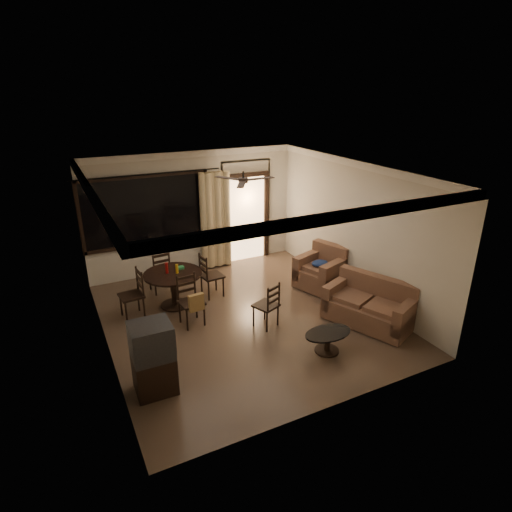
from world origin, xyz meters
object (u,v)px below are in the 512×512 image
dining_chair_south (192,310)px  dining_table (173,280)px  dining_chair_north (160,279)px  tv_cabinet (153,358)px  coffee_table (328,339)px  armchair (322,271)px  dining_chair_west (133,303)px  sofa (370,306)px  dining_chair_east (212,283)px  side_chair (266,313)px

dining_chair_south → dining_table: bearing=89.9°
dining_chair_north → tv_cabinet: size_ratio=0.87×
dining_chair_north → coffee_table: dining_chair_north is taller
armchair → coffee_table: armchair is taller
tv_cabinet → coffee_table: 2.83m
dining_chair_west → coffee_table: (2.64, -2.62, -0.04)m
tv_cabinet → sofa: 4.07m
tv_cabinet → dining_chair_east: bearing=54.6°
coffee_table → side_chair: 1.29m
sofa → coffee_table: 1.34m
coffee_table → sofa: bearing=18.9°
dining_chair_east → dining_chair_west: bearing=90.0°
dining_chair_west → dining_chair_north: bearing=133.2°
sofa → dining_chair_south: bearing=132.1°
dining_chair_south → dining_chair_west: bearing=134.3°
dining_chair_west → tv_cabinet: tv_cabinet is taller
dining_table → tv_cabinet: bearing=-112.6°
dining_chair_north → coffee_table: (1.88, -3.48, -0.04)m
tv_cabinet → dining_chair_south: bearing=56.0°
sofa → dining_chair_west: bearing=128.1°
sofa → armchair: size_ratio=1.55×
dining_chair_east → dining_chair_north: same height
dining_chair_east → coffee_table: bearing=-166.2°
coffee_table → side_chair: side_chair is taller
tv_cabinet → coffee_table: tv_cabinet is taller
dining_table → tv_cabinet: tv_cabinet is taller
dining_chair_east → tv_cabinet: 3.08m
dining_table → dining_chair_south: (0.08, -0.85, -0.26)m
dining_table → dining_chair_west: bearing=-174.3°
dining_chair_north → dining_chair_east: bearing=136.8°
dining_chair_west → dining_chair_south: same height
tv_cabinet → armchair: bearing=24.4°
side_chair → tv_cabinet: bearing=-1.6°
dining_chair_east → dining_chair_north: 1.15m
dining_chair_west → sofa: size_ratio=0.54×
sofa → side_chair: size_ratio=1.99×
dining_chair_north → armchair: (3.24, -1.38, 0.09)m
dining_chair_west → dining_chair_north: same height
coffee_table → tv_cabinet: bearing=173.7°
dining_chair_east → sofa: size_ratio=0.54×
dining_chair_west → dining_chair_north: 1.15m
dining_table → sofa: bearing=-36.4°
dining_chair_west → tv_cabinet: (-0.16, -2.31, 0.27)m
dining_table → dining_chair_north: dining_chair_north is taller
dining_chair_north → coffee_table: size_ratio=1.14×
dining_chair_north → coffee_table: 3.96m
tv_cabinet → sofa: (4.07, 0.12, -0.21)m
dining_chair_north → armchair: size_ratio=0.84×
tv_cabinet → sofa: bearing=2.8°
armchair → dining_table: bearing=150.6°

